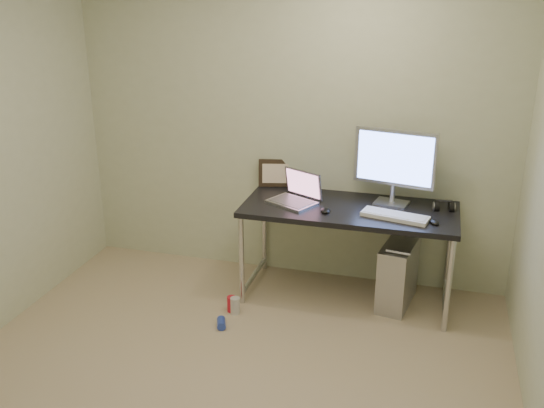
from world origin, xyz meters
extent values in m
plane|color=tan|center=(0.00, 0.00, 0.00)|extent=(3.50, 3.50, 0.00)
cube|color=beige|center=(0.00, 1.75, 1.25)|extent=(3.50, 0.02, 2.50)
cube|color=black|center=(0.54, 1.40, 0.73)|extent=(1.58, 0.69, 0.04)
cylinder|color=silver|center=(-0.21, 1.10, 0.35)|extent=(0.04, 0.04, 0.71)
cylinder|color=silver|center=(-0.21, 1.71, 0.35)|extent=(0.04, 0.04, 0.71)
cylinder|color=silver|center=(1.29, 1.10, 0.35)|extent=(0.04, 0.04, 0.71)
cylinder|color=silver|center=(1.29, 1.71, 0.35)|extent=(0.04, 0.04, 0.71)
cylinder|color=silver|center=(-0.21, 1.40, 0.08)|extent=(0.04, 0.61, 0.04)
cylinder|color=silver|center=(1.29, 1.40, 0.08)|extent=(0.04, 0.61, 0.04)
cube|color=#B7B7BB|center=(0.93, 1.41, 0.25)|extent=(0.29, 0.51, 0.50)
cylinder|color=#BBBBC3|center=(0.93, 1.21, 0.52)|extent=(0.18, 0.05, 0.02)
cylinder|color=#BBBBC3|center=(0.93, 1.61, 0.52)|extent=(0.18, 0.05, 0.02)
cylinder|color=black|center=(0.88, 1.70, 0.40)|extent=(0.01, 0.16, 0.69)
cylinder|color=black|center=(0.97, 1.68, 0.38)|extent=(0.02, 0.11, 0.71)
cylinder|color=red|center=(-0.24, 0.95, 0.06)|extent=(0.09, 0.09, 0.12)
cylinder|color=silver|center=(-0.21, 0.93, 0.06)|extent=(0.08, 0.08, 0.13)
cylinder|color=#2A42B9|center=(-0.24, 0.72, 0.03)|extent=(0.10, 0.13, 0.06)
cube|color=#BBBBC3|center=(0.11, 1.36, 0.76)|extent=(0.41, 0.37, 0.02)
cube|color=slate|center=(0.11, 1.36, 0.77)|extent=(0.36, 0.31, 0.00)
cube|color=gray|center=(0.17, 1.48, 0.88)|extent=(0.32, 0.20, 0.22)
cube|color=#79485C|center=(0.17, 1.47, 0.88)|extent=(0.29, 0.17, 0.19)
cube|color=#BBBBC3|center=(0.83, 1.55, 0.76)|extent=(0.27, 0.22, 0.02)
cylinder|color=#BBBBC3|center=(0.83, 1.57, 0.83)|extent=(0.04, 0.04, 0.13)
cube|color=#BBBBC3|center=(0.83, 1.56, 1.11)|extent=(0.60, 0.15, 0.42)
cube|color=#5A7ADE|center=(0.83, 1.54, 1.11)|extent=(0.54, 0.11, 0.36)
cube|color=white|center=(0.88, 1.27, 0.76)|extent=(0.49, 0.25, 0.03)
ellipsoid|color=black|center=(1.16, 1.24, 0.77)|extent=(0.09, 0.11, 0.03)
ellipsoid|color=black|center=(0.39, 1.26, 0.77)|extent=(0.09, 0.12, 0.04)
cylinder|color=black|center=(1.16, 1.53, 0.77)|extent=(0.05, 0.09, 0.09)
cylinder|color=black|center=(1.27, 1.53, 0.77)|extent=(0.05, 0.09, 0.09)
cube|color=black|center=(1.21, 1.53, 0.82)|extent=(0.12, 0.03, 0.01)
cube|color=black|center=(-0.11, 1.73, 0.86)|extent=(0.29, 0.14, 0.22)
cylinder|color=silver|center=(0.17, 1.64, 0.80)|extent=(0.01, 0.01, 0.09)
cylinder|color=white|center=(0.17, 1.64, 0.85)|extent=(0.05, 0.04, 0.04)
camera|label=1|loc=(1.11, -2.79, 2.34)|focal=40.00mm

